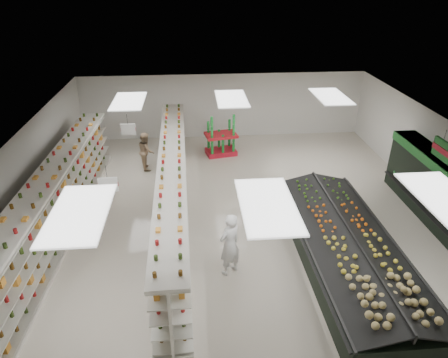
{
  "coord_description": "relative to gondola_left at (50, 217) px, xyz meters",
  "views": [
    {
      "loc": [
        -1.54,
        -11.27,
        7.71
      ],
      "look_at": [
        -0.56,
        0.83,
        1.28
      ],
      "focal_mm": 32.0,
      "sensor_mm": 36.0,
      "label": 1
    }
  ],
  "objects": [
    {
      "name": "floor",
      "position": [
        6.0,
        0.67,
        -1.0
      ],
      "size": [
        16.0,
        16.0,
        0.0
      ],
      "primitive_type": "plane",
      "color": "beige",
      "rests_on": "ground"
    },
    {
      "name": "ceiling",
      "position": [
        6.0,
        0.67,
        2.2
      ],
      "size": [
        14.0,
        16.0,
        0.02
      ],
      "primitive_type": "cube",
      "color": "white",
      "rests_on": "wall_back"
    },
    {
      "name": "wall_back",
      "position": [
        6.0,
        8.67,
        0.6
      ],
      "size": [
        14.0,
        0.02,
        3.2
      ],
      "primitive_type": "cube",
      "color": "white",
      "rests_on": "floor"
    },
    {
      "name": "wall_left",
      "position": [
        -1.0,
        0.67,
        0.6
      ],
      "size": [
        0.02,
        16.0,
        3.2
      ],
      "primitive_type": "cube",
      "color": "white",
      "rests_on": "floor"
    },
    {
      "name": "aisle_sign_near",
      "position": [
        2.2,
        -1.33,
        1.75
      ],
      "size": [
        0.52,
        0.06,
        0.75
      ],
      "color": "white",
      "rests_on": "ceiling"
    },
    {
      "name": "aisle_sign_far",
      "position": [
        2.2,
        2.67,
        1.75
      ],
      "size": [
        0.52,
        0.06,
        0.75
      ],
      "color": "white",
      "rests_on": "ceiling"
    },
    {
      "name": "gondola_left",
      "position": [
        0.0,
        0.0,
        0.0
      ],
      "size": [
        1.3,
        12.61,
        2.18
      ],
      "rotation": [
        0.0,
        0.0,
        -0.03
      ],
      "color": "white",
      "rests_on": "floor"
    },
    {
      "name": "gondola_center",
      "position": [
        3.7,
        1.45,
        -0.04
      ],
      "size": [
        1.18,
        12.17,
        2.11
      ],
      "rotation": [
        0.0,
        0.0,
        0.02
      ],
      "color": "white",
      "rests_on": "floor"
    },
    {
      "name": "produce_island",
      "position": [
        8.8,
        -1.59,
        -0.49
      ],
      "size": [
        2.77,
        7.51,
        1.12
      ],
      "rotation": [
        0.0,
        0.0,
        0.01
      ],
      "color": "black",
      "rests_on": "floor"
    },
    {
      "name": "soda_endcap",
      "position": [
        5.71,
        6.42,
        -0.13
      ],
      "size": [
        1.56,
        1.21,
        1.8
      ],
      "rotation": [
        0.0,
        0.0,
        0.2
      ],
      "color": "red",
      "rests_on": "floor"
    },
    {
      "name": "shopper_main",
      "position": [
        5.34,
        -1.78,
        -0.04
      ],
      "size": [
        0.84,
        0.79,
        1.93
      ],
      "primitive_type": "imported",
      "rotation": [
        0.0,
        0.0,
        3.79
      ],
      "color": "white",
      "rests_on": "floor"
    },
    {
      "name": "shopper_background",
      "position": [
        2.42,
        5.19,
        -0.18
      ],
      "size": [
        0.64,
        0.88,
        1.64
      ],
      "primitive_type": "imported",
      "rotation": [
        0.0,
        0.0,
        1.78
      ],
      "color": "tan",
      "rests_on": "floor"
    }
  ]
}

